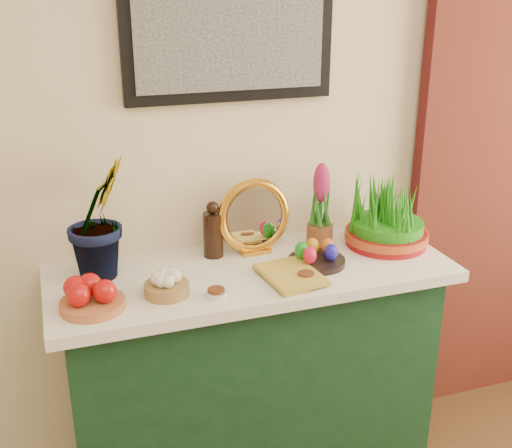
{
  "coord_description": "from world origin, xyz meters",
  "views": [
    {
      "loc": [
        -0.6,
        0.08,
        1.84
      ],
      "look_at": [
        0.04,
        1.95,
        1.07
      ],
      "focal_mm": 45.0,
      "sensor_mm": 36.0,
      "label": 1
    }
  ],
  "objects": [
    {
      "name": "garlic_basket",
      "position": [
        -0.28,
        1.9,
        0.92
      ],
      "size": [
        0.14,
        0.14,
        0.08
      ],
      "color": "#A68243",
      "rests_on": "tablecloth"
    },
    {
      "name": "sideboard",
      "position": [
        0.04,
        2.0,
        0.42
      ],
      "size": [
        1.3,
        0.45,
        0.85
      ],
      "primitive_type": "cube",
      "color": "#153A20",
      "rests_on": "ground"
    },
    {
      "name": "wheatgrass_sabzeh",
      "position": [
        0.59,
        2.04,
        1.0
      ],
      "size": [
        0.31,
        0.31,
        0.26
      ],
      "color": "maroon",
      "rests_on": "tablecloth"
    },
    {
      "name": "book",
      "position": [
        0.05,
        1.86,
        0.91
      ],
      "size": [
        0.18,
        0.25,
        0.03
      ],
      "primitive_type": "imported",
      "rotation": [
        0.0,
        0.0,
        0.11
      ],
      "color": "gold",
      "rests_on": "tablecloth"
    },
    {
      "name": "vinegar_cruet",
      "position": [
        -0.06,
        2.14,
        0.98
      ],
      "size": [
        0.07,
        0.07,
        0.21
      ],
      "color": "black",
      "rests_on": "tablecloth"
    },
    {
      "name": "hyacinth_pink",
      "position": [
        0.35,
        2.12,
        1.03
      ],
      "size": [
        0.1,
        0.1,
        0.32
      ],
      "color": "brown",
      "rests_on": "tablecloth"
    },
    {
      "name": "egg_plate",
      "position": [
        0.27,
        1.96,
        0.92
      ],
      "size": [
        0.22,
        0.22,
        0.08
      ],
      "color": "black",
      "rests_on": "tablecloth"
    },
    {
      "name": "spice_dish_right",
      "position": [
        0.18,
        1.85,
        0.9
      ],
      "size": [
        0.07,
        0.07,
        0.03
      ],
      "color": "silver",
      "rests_on": "tablecloth"
    },
    {
      "name": "apple_bowl",
      "position": [
        -0.51,
        1.88,
        0.93
      ],
      "size": [
        0.25,
        0.25,
        0.1
      ],
      "color": "#AD6034",
      "rests_on": "tablecloth"
    },
    {
      "name": "mirror",
      "position": [
        0.09,
        2.13,
        1.02
      ],
      "size": [
        0.28,
        0.09,
        0.28
      ],
      "color": "orange",
      "rests_on": "tablecloth"
    },
    {
      "name": "hyacinth_green",
      "position": [
        -0.45,
        2.11,
        1.16
      ],
      "size": [
        0.36,
        0.35,
        0.55
      ],
      "primitive_type": "imported",
      "rotation": [
        0.0,
        0.0,
        0.67
      ],
      "color": "#1F6B1B",
      "rests_on": "tablecloth"
    },
    {
      "name": "tablecloth",
      "position": [
        0.04,
        2.0,
        0.87
      ],
      "size": [
        1.4,
        0.55,
        0.04
      ],
      "primitive_type": "cube",
      "color": "white",
      "rests_on": "sideboard"
    },
    {
      "name": "spice_dish_left",
      "position": [
        -0.13,
        1.83,
        0.9
      ],
      "size": [
        0.07,
        0.07,
        0.03
      ],
      "color": "silver",
      "rests_on": "tablecloth"
    }
  ]
}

